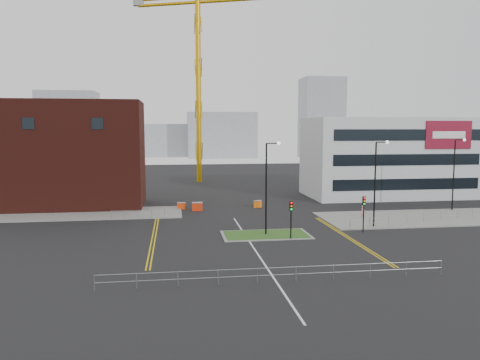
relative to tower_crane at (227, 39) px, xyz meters
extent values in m
plane|color=black|center=(-3.34, -52.95, -27.00)|extent=(200.00, 200.00, 0.00)
cube|color=slate|center=(-23.34, -30.95, -26.94)|extent=(28.00, 8.00, 0.12)
cube|color=slate|center=(18.66, -38.95, -26.94)|extent=(24.00, 10.00, 0.12)
cube|color=slate|center=(-1.34, -44.95, -26.96)|extent=(8.60, 4.60, 0.08)
cube|color=#29521B|center=(-1.34, -44.95, -26.94)|extent=(8.00, 4.00, 0.12)
cube|color=#471811|center=(-23.34, -24.95, -20.00)|extent=(18.00, 10.00, 14.00)
cube|color=black|center=(-27.34, -29.97, -16.00)|extent=(1.40, 0.10, 1.40)
cube|color=black|center=(-19.34, -29.97, -16.00)|extent=(1.40, 0.10, 1.40)
cube|color=silver|center=(22.66, -20.95, -21.00)|extent=(25.00, 12.00, 12.00)
cube|color=black|center=(22.66, -26.97, -24.51)|extent=(22.00, 0.10, 1.60)
cube|color=black|center=(22.66, -26.97, -21.00)|extent=(22.00, 0.10, 1.60)
cube|color=black|center=(22.66, -26.97, -17.50)|extent=(22.00, 0.10, 1.60)
cube|color=maroon|center=(28.66, -27.03, -17.50)|extent=(7.00, 0.15, 4.00)
cube|color=white|center=(28.66, -27.13, -17.50)|extent=(5.00, 0.05, 1.00)
cylinder|color=#D0960C|center=(-5.34, 2.05, -9.41)|extent=(1.00, 1.00, 35.20)
cube|color=gray|center=(-16.54, 6.34, 7.59)|extent=(2.30, 1.84, 1.20)
cylinder|color=black|center=(-1.34, -44.95, -22.50)|extent=(0.16, 0.16, 9.00)
cylinder|color=black|center=(-0.74, -44.95, -18.00)|extent=(1.20, 0.10, 0.10)
sphere|color=silver|center=(-0.14, -44.95, -18.00)|extent=(0.36, 0.36, 0.36)
cylinder|color=black|center=(10.66, -42.95, -22.50)|extent=(0.16, 0.16, 9.00)
cylinder|color=black|center=(11.26, -42.95, -18.00)|extent=(1.20, 0.10, 0.10)
sphere|color=silver|center=(11.86, -42.95, -18.00)|extent=(0.36, 0.36, 0.36)
cylinder|color=black|center=(24.66, -34.95, -22.50)|extent=(0.16, 0.16, 9.00)
cylinder|color=black|center=(25.26, -34.95, -18.00)|extent=(1.20, 0.10, 0.10)
sphere|color=silver|center=(25.86, -34.95, -18.00)|extent=(0.36, 0.36, 0.36)
cylinder|color=black|center=(0.66, -46.95, -25.50)|extent=(0.12, 0.12, 3.00)
cube|color=black|center=(0.66, -46.95, -23.80)|extent=(0.28, 0.22, 0.90)
sphere|color=red|center=(0.66, -47.08, -23.50)|extent=(0.18, 0.18, 0.18)
sphere|color=orange|center=(0.66, -47.08, -23.80)|extent=(0.18, 0.18, 0.18)
sphere|color=#0CCC33|center=(0.66, -47.08, -24.10)|extent=(0.18, 0.18, 0.18)
cylinder|color=black|center=(8.66, -44.95, -25.50)|extent=(0.12, 0.12, 3.00)
cube|color=black|center=(8.66, -44.95, -23.80)|extent=(0.28, 0.22, 0.90)
sphere|color=red|center=(8.66, -45.08, -23.50)|extent=(0.18, 0.18, 0.18)
sphere|color=orange|center=(8.66, -45.08, -23.80)|extent=(0.18, 0.18, 0.18)
sphere|color=#0CCC33|center=(8.66, -45.08, -24.10)|extent=(0.18, 0.18, 0.18)
cylinder|color=gray|center=(-3.34, -58.95, -25.95)|extent=(24.00, 0.04, 0.04)
cylinder|color=gray|center=(-3.34, -58.95, -26.45)|extent=(24.00, 0.04, 0.04)
cylinder|color=gray|center=(-15.34, -58.95, -26.45)|extent=(0.05, 0.05, 1.10)
cylinder|color=gray|center=(8.66, -58.95, -26.45)|extent=(0.05, 0.05, 1.10)
cylinder|color=gray|center=(-14.34, -34.95, -25.95)|extent=(6.00, 0.04, 0.04)
cylinder|color=gray|center=(-14.34, -34.95, -26.45)|extent=(6.00, 0.04, 0.04)
cylinder|color=gray|center=(-17.34, -34.95, -26.45)|extent=(0.05, 0.05, 1.10)
cylinder|color=gray|center=(-11.34, -34.95, -26.45)|extent=(0.05, 0.05, 1.10)
cylinder|color=gray|center=(17.16, -41.45, -25.95)|extent=(19.01, 5.04, 0.04)
cylinder|color=gray|center=(17.16, -41.45, -26.45)|extent=(19.01, 5.04, 0.04)
cylinder|color=gray|center=(7.66, -43.95, -26.45)|extent=(0.05, 0.05, 1.10)
cube|color=silver|center=(-3.34, -50.95, -27.00)|extent=(0.15, 30.00, 0.01)
cube|color=gold|center=(-12.34, -42.95, -27.00)|extent=(0.12, 24.00, 0.01)
cube|color=gold|center=(-12.04, -42.95, -27.00)|extent=(0.12, 24.00, 0.01)
cube|color=gold|center=(6.16, -46.95, -27.00)|extent=(0.12, 20.00, 0.01)
cube|color=gold|center=(6.46, -46.95, -27.00)|extent=(0.12, 20.00, 0.01)
cube|color=gray|center=(-43.34, 67.05, -16.00)|extent=(18.00, 12.00, 22.00)
cube|color=gray|center=(6.66, 77.05, -19.00)|extent=(24.00, 12.00, 16.00)
cube|color=gray|center=(41.66, 72.05, -13.00)|extent=(14.00, 12.00, 28.00)
cube|color=gray|center=(-11.34, 87.05, -21.00)|extent=(30.00, 12.00, 12.00)
imported|color=tan|center=(11.38, -38.39, -26.21)|extent=(0.69, 0.63, 1.59)
cube|color=red|center=(-9.29, -28.95, -26.56)|extent=(1.13, 0.60, 0.90)
cube|color=silver|center=(-9.29, -28.95, -26.15)|extent=(1.13, 0.60, 0.11)
cube|color=red|center=(-7.34, -30.33, -26.45)|extent=(1.32, 0.45, 1.10)
cube|color=silver|center=(-7.34, -30.33, -25.96)|extent=(1.32, 0.45, 0.13)
cube|color=orange|center=(0.70, -28.95, -26.54)|extent=(1.17, 0.68, 0.92)
cube|color=silver|center=(0.70, -28.95, -26.13)|extent=(1.17, 0.68, 0.11)
camera|label=1|loc=(-10.10, -89.09, -16.56)|focal=35.00mm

